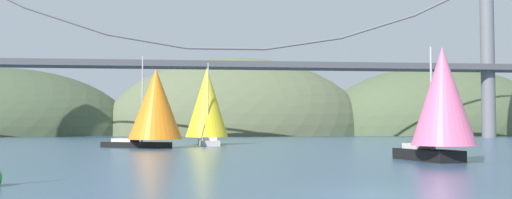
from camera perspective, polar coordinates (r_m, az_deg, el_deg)
name	(u,v)px	position (r m, az deg, el deg)	size (l,w,h in m)	color
ground_plane	(373,194)	(19.94, 11.44, -9.06)	(360.00, 360.00, 0.00)	#385670
headland_left	(2,136)	(161.59, -23.63, -3.26)	(66.19, 44.00, 34.39)	#425138
headland_right	(437,135)	(167.44, 17.31, -3.33)	(66.89, 44.00, 37.61)	#4C5B3D
headland_center	(237,135)	(154.32, -1.85, -3.52)	(70.39, 44.00, 41.10)	#5B6647
suspension_bridge	(226,61)	(114.80, -2.93, 3.75)	(144.08, 6.00, 32.69)	slate
sailboat_pink_spinnaker	(441,101)	(38.55, 17.72, -0.14)	(4.61, 7.23, 7.46)	black
sailboat_orange_sail	(155,106)	(62.01, -9.91, -0.61)	(9.93, 8.11, 9.78)	black
sailboat_yellow_sail	(207,104)	(72.56, -4.83, -0.44)	(5.61, 9.49, 10.00)	#B7B2A8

